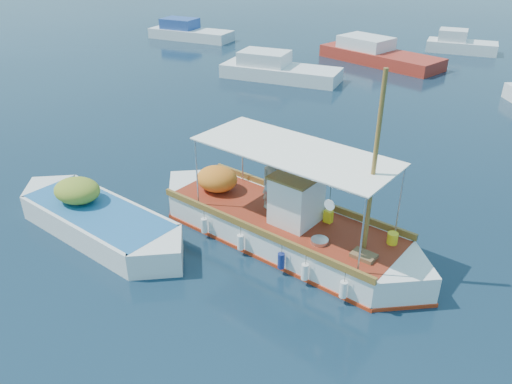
% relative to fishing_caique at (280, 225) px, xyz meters
% --- Properties ---
extents(ground, '(160.00, 160.00, 0.00)m').
position_rel_fishing_caique_xyz_m(ground, '(-0.30, 0.03, -0.51)').
color(ground, black).
rests_on(ground, ground).
extents(fishing_caique, '(9.18, 4.35, 5.81)m').
position_rel_fishing_caique_xyz_m(fishing_caique, '(0.00, 0.00, 0.00)').
color(fishing_caique, white).
rests_on(fishing_caique, ground).
extents(dinghy, '(6.97, 3.31, 1.76)m').
position_rel_fishing_caique_xyz_m(dinghy, '(-5.32, -1.78, -0.14)').
color(dinghy, white).
rests_on(dinghy, ground).
extents(bg_boat_nw, '(7.24, 2.40, 1.80)m').
position_rel_fishing_caique_xyz_m(bg_boat_nw, '(-6.49, 16.63, -0.02)').
color(bg_boat_nw, silver).
rests_on(bg_boat_nw, ground).
extents(bg_boat_n, '(8.87, 6.04, 1.80)m').
position_rel_fishing_caique_xyz_m(bg_boat_n, '(-1.69, 23.17, -0.02)').
color(bg_boat_n, '#A2281B').
rests_on(bg_boat_n, ground).
extents(bg_boat_far_w, '(7.08, 2.60, 1.80)m').
position_rel_fishing_caique_xyz_m(bg_boat_far_w, '(-17.56, 25.05, -0.02)').
color(bg_boat_far_w, silver).
rests_on(bg_boat_far_w, ground).
extents(bg_boat_far_n, '(4.91, 2.05, 1.80)m').
position_rel_fishing_caique_xyz_m(bg_boat_far_n, '(3.33, 28.79, -0.02)').
color(bg_boat_far_n, silver).
rests_on(bg_boat_far_n, ground).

